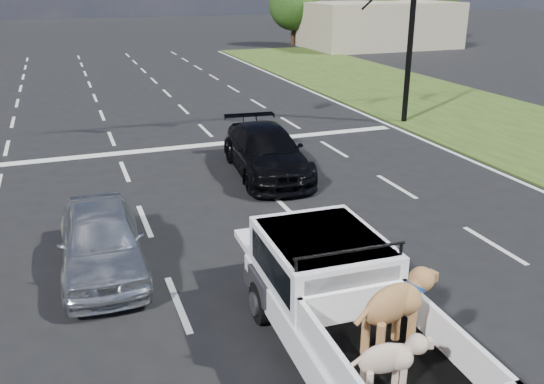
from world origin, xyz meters
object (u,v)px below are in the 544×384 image
(traffic_signal, at_px, (357,0))
(pickup_truck, at_px, (348,313))
(black_coupe, at_px, (266,152))
(silver_sedan, at_px, (101,240))

(traffic_signal, xyz_separation_m, pickup_truck, (-6.91, -13.10, -3.81))
(pickup_truck, xyz_separation_m, black_coupe, (1.91, 8.91, -0.22))
(traffic_signal, xyz_separation_m, silver_sedan, (-10.08, -8.75, -4.05))
(traffic_signal, relative_size, silver_sedan, 2.31)
(silver_sedan, bearing_deg, pickup_truck, -52.57)
(traffic_signal, relative_size, black_coupe, 1.90)
(pickup_truck, height_order, silver_sedan, pickup_truck)
(silver_sedan, bearing_deg, black_coupe, 43.25)
(pickup_truck, bearing_deg, black_coupe, 79.68)
(pickup_truck, relative_size, black_coupe, 1.09)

